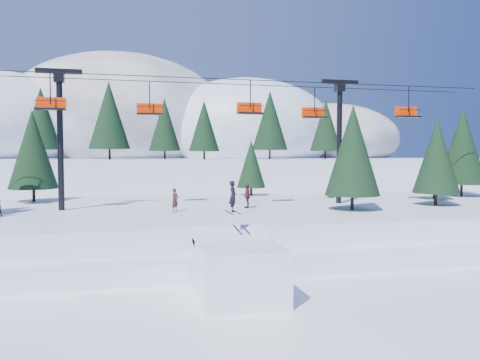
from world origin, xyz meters
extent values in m
plane|color=white|center=(0.00, 0.00, 0.00)|extent=(160.00, 160.00, 0.00)
cube|color=white|center=(0.00, 18.00, 1.25)|extent=(70.00, 22.00, 2.50)
cube|color=white|center=(0.00, 8.00, 0.55)|extent=(70.00, 6.00, 1.10)
cube|color=white|center=(0.00, 68.00, 3.00)|extent=(110.00, 60.00, 6.00)
ellipsoid|color=#605B59|center=(-6.00, 78.00, 13.26)|extent=(44.00, 39.60, 26.40)
ellipsoid|color=white|center=(18.00, 70.00, 11.42)|extent=(34.00, 30.60, 19.72)
ellipsoid|color=#605B59|center=(38.00, 76.00, 10.12)|extent=(30.00, 27.00, 15.00)
cylinder|color=black|center=(-6.45, 40.39, 6.66)|extent=(0.26, 0.26, 1.32)
cone|color=#16301C|center=(-6.45, 40.39, 11.37)|extent=(4.90, 4.90, 8.11)
cylinder|color=black|center=(5.37, 42.19, 6.54)|extent=(0.26, 0.26, 1.07)
cone|color=#16301C|center=(5.37, 42.19, 10.38)|extent=(3.99, 3.99, 6.60)
cylinder|color=black|center=(13.90, 40.89, 6.63)|extent=(0.26, 0.26, 1.26)
cone|color=#16301C|center=(13.90, 40.89, 11.14)|extent=(4.68, 4.68, 7.75)
cylinder|color=black|center=(-14.71, 43.90, 6.63)|extent=(0.26, 0.26, 1.26)
cone|color=#16301C|center=(-14.71, 43.90, 11.11)|extent=(4.66, 4.66, 7.71)
cylinder|color=black|center=(22.83, 43.28, 6.59)|extent=(0.26, 0.26, 1.17)
cone|color=#16301C|center=(22.83, 43.28, 10.78)|extent=(4.36, 4.36, 7.21)
cylinder|color=black|center=(0.51, 45.26, 6.57)|extent=(0.26, 0.26, 1.15)
cone|color=#16301C|center=(0.51, 45.26, 10.67)|extent=(4.26, 4.26, 7.05)
cube|color=white|center=(0.68, 2.27, 1.24)|extent=(3.67, 4.53, 2.48)
cube|color=white|center=(0.68, 4.21, 2.53)|extent=(3.67, 1.59, 0.88)
imported|color=black|center=(0.78, 3.87, 4.52)|extent=(0.45, 0.61, 1.52)
cube|color=black|center=(0.58, 3.87, 3.74)|extent=(0.11, 1.65, 0.03)
cube|color=black|center=(0.98, 3.87, 3.74)|extent=(0.11, 1.65, 0.03)
cylinder|color=black|center=(-9.00, 18.00, 7.50)|extent=(0.44, 0.44, 10.00)
cube|color=black|center=(-9.00, 18.00, 12.60)|extent=(3.20, 0.35, 0.35)
cube|color=black|center=(-9.00, 18.00, 12.15)|extent=(0.70, 0.70, 0.70)
cylinder|color=black|center=(13.00, 18.00, 7.50)|extent=(0.44, 0.44, 10.00)
cube|color=black|center=(13.00, 18.00, 12.60)|extent=(3.20, 0.35, 0.35)
cube|color=black|center=(13.00, 18.00, 12.15)|extent=(0.70, 0.70, 0.70)
cylinder|color=black|center=(2.00, 16.80, 12.30)|extent=(46.00, 0.06, 0.06)
cylinder|color=black|center=(2.00, 19.20, 12.30)|extent=(46.00, 0.06, 0.06)
cylinder|color=black|center=(-9.43, 16.80, 11.20)|extent=(0.08, 0.08, 2.20)
cube|color=black|center=(-9.43, 16.80, 9.75)|extent=(2.00, 0.75, 0.12)
cube|color=#FD3300|center=(-9.43, 17.18, 10.20)|extent=(2.00, 0.10, 0.85)
cylinder|color=black|center=(-9.43, 16.45, 10.30)|extent=(2.00, 0.06, 0.06)
cylinder|color=black|center=(-2.51, 19.20, 11.20)|extent=(0.08, 0.08, 2.20)
cube|color=black|center=(-2.51, 19.20, 9.75)|extent=(2.00, 0.75, 0.12)
cube|color=#FD3300|center=(-2.51, 19.58, 10.20)|extent=(2.00, 0.10, 0.85)
cylinder|color=black|center=(-2.51, 18.85, 10.30)|extent=(2.00, 0.06, 0.06)
cylinder|color=black|center=(5.01, 16.80, 11.20)|extent=(0.08, 0.08, 2.20)
cube|color=black|center=(5.01, 16.80, 9.75)|extent=(2.00, 0.75, 0.12)
cube|color=#FD3300|center=(5.01, 17.18, 10.20)|extent=(2.00, 0.10, 0.85)
cylinder|color=black|center=(5.01, 16.45, 10.30)|extent=(2.00, 0.06, 0.06)
cylinder|color=black|center=(11.27, 19.20, 11.20)|extent=(0.08, 0.08, 2.20)
cube|color=black|center=(11.27, 19.20, 9.75)|extent=(2.00, 0.75, 0.12)
cube|color=#FD3300|center=(11.27, 19.58, 10.20)|extent=(2.00, 0.10, 0.85)
cylinder|color=black|center=(11.27, 18.85, 10.30)|extent=(2.00, 0.06, 0.06)
cylinder|color=black|center=(18.68, 16.80, 11.20)|extent=(0.08, 0.08, 2.20)
cube|color=black|center=(18.68, 16.80, 9.75)|extent=(2.00, 0.75, 0.12)
cube|color=#FD3300|center=(18.68, 17.18, 10.20)|extent=(2.00, 0.10, 0.85)
cylinder|color=black|center=(18.68, 16.45, 10.30)|extent=(2.00, 0.06, 0.06)
cylinder|color=black|center=(19.98, 14.78, 2.99)|extent=(0.26, 0.26, 0.98)
cone|color=#16301C|center=(19.98, 14.78, 6.50)|extent=(3.65, 3.65, 6.03)
cylinder|color=black|center=(23.27, 19.50, 2.93)|extent=(0.26, 0.26, 0.87)
cone|color=#16301C|center=(23.27, 19.50, 6.04)|extent=(3.23, 3.23, 5.34)
cylinder|color=black|center=(27.78, 21.52, 3.11)|extent=(0.26, 0.26, 1.21)
cone|color=#16301C|center=(27.78, 21.52, 7.44)|extent=(4.51, 4.51, 7.46)
cylinder|color=black|center=(17.36, 23.89, 2.87)|extent=(0.26, 0.26, 0.73)
cone|color=#16301C|center=(17.36, 23.89, 5.49)|extent=(2.73, 2.73, 4.51)
cylinder|color=black|center=(-12.30, 25.54, 3.06)|extent=(0.26, 0.26, 1.12)
cone|color=#16301C|center=(-12.30, 25.54, 7.05)|extent=(4.15, 4.15, 6.86)
cylinder|color=black|center=(7.83, 27.34, 2.89)|extent=(0.26, 0.26, 0.78)
cone|color=#16301C|center=(7.83, 27.34, 5.67)|extent=(2.90, 2.90, 4.79)
cylinder|color=black|center=(11.85, 13.27, 3.04)|extent=(0.26, 0.26, 1.08)
cone|color=#16301C|center=(11.85, 13.27, 6.91)|extent=(4.02, 4.02, 6.65)
imported|color=#492224|center=(4.61, 16.21, 3.42)|extent=(0.56, 1.12, 1.85)
imported|color=#522120|center=(-0.98, 15.10, 3.34)|extent=(0.72, 0.71, 1.68)
imported|color=#1C322B|center=(14.43, 22.70, 3.25)|extent=(0.85, 0.86, 1.50)
cylinder|color=black|center=(4.99, 5.47, 0.45)|extent=(0.06, 0.06, 0.90)
cylinder|color=black|center=(7.78, 5.18, 0.45)|extent=(0.06, 0.06, 0.90)
cube|color=#FD3300|center=(6.38, 5.33, 0.55)|extent=(2.79, 0.33, 0.55)
cylinder|color=black|center=(7.31, 6.47, 0.45)|extent=(0.06, 0.06, 0.90)
cylinder|color=black|center=(10.09, 6.77, 0.45)|extent=(0.06, 0.06, 0.90)
cube|color=#FD3300|center=(8.70, 6.62, 0.55)|extent=(2.79, 0.34, 0.55)
camera|label=1|loc=(-4.08, -18.23, 6.50)|focal=35.00mm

